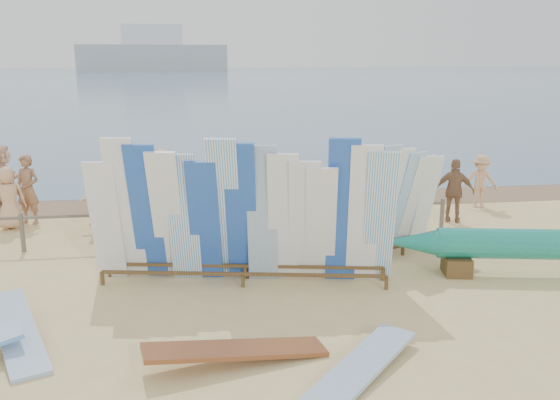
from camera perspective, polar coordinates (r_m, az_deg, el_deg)
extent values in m
plane|color=#DEC480|center=(11.41, -7.44, -8.81)|extent=(160.00, 160.00, 0.00)
cube|color=slate|center=(138.63, -8.33, 11.65)|extent=(320.00, 240.00, 0.02)
cube|color=#83664A|center=(18.28, -7.81, -0.23)|extent=(40.00, 2.60, 0.01)
cube|color=#999EA3|center=(190.94, -12.10, 13.20)|extent=(45.00, 8.00, 8.00)
cube|color=silver|center=(191.05, -12.20, 15.30)|extent=(18.00, 6.00, 6.00)
cube|color=#675B4E|center=(14.01, -7.74, -1.11)|extent=(12.00, 0.06, 0.06)
cube|color=#675B4E|center=(14.65, -23.56, -2.92)|extent=(0.08, 0.08, 0.90)
cube|color=#675B4E|center=(14.24, -15.78, -2.73)|extent=(0.08, 0.08, 0.90)
cube|color=#675B4E|center=(14.10, -7.70, -2.49)|extent=(0.08, 0.08, 0.90)
cube|color=#675B4E|center=(14.25, 0.37, -2.19)|extent=(0.08, 0.08, 0.90)
cube|color=#675B4E|center=(14.67, 8.12, -1.87)|extent=(0.08, 0.08, 0.90)
cube|color=#675B4E|center=(15.34, 15.32, -1.54)|extent=(0.08, 0.08, 0.90)
cube|color=brown|center=(11.49, -3.60, -7.13)|extent=(5.42, 1.07, 0.06)
cube|color=brown|center=(11.93, -3.36, -6.35)|extent=(5.42, 1.07, 0.06)
cube|color=white|center=(11.99, -16.42, -1.99)|extent=(0.68, 0.67, 2.44)
cube|color=white|center=(11.80, -14.64, -0.94)|extent=(0.71, 0.85, 2.91)
cube|color=blue|center=(11.71, -12.74, -1.25)|extent=(0.72, 0.87, 2.79)
cube|color=white|center=(11.63, -10.80, -1.59)|extent=(0.73, 0.94, 2.66)
cube|color=white|center=(11.57, -9.27, -1.75)|extent=(0.68, 0.70, 2.60)
cube|color=blue|center=(11.51, -7.29, -2.10)|extent=(0.70, 0.79, 2.47)
cube|color=white|center=(11.39, -5.33, -1.05)|extent=(0.75, 1.04, 2.92)
cube|color=blue|center=(11.36, -3.75, -1.28)|extent=(0.73, 0.94, 2.83)
cube|color=#7EA0CB|center=(11.34, -1.72, -1.45)|extent=(0.68, 0.69, 2.77)
cube|color=white|center=(11.33, 0.32, -1.81)|extent=(0.71, 0.82, 2.63)
cube|color=white|center=(11.34, 2.35, -2.15)|extent=(0.72, 0.89, 2.50)
cube|color=white|center=(11.36, 3.94, -2.44)|extent=(0.72, 0.90, 2.39)
cube|color=blue|center=(11.31, 6.00, -1.17)|extent=(0.70, 0.81, 2.92)
cube|color=white|center=(11.36, 8.03, -1.46)|extent=(0.70, 0.81, 2.80)
cube|color=white|center=(11.41, 9.59, -1.77)|extent=(0.71, 0.85, 2.68)
cube|color=brown|center=(13.55, 11.75, -4.28)|extent=(1.72, 0.81, 0.06)
cube|color=brown|center=(13.83, 10.57, -3.86)|extent=(1.72, 0.81, 0.06)
cube|color=white|center=(12.90, 8.51, -1.20)|extent=(0.69, 0.71, 2.13)
cube|color=white|center=(13.08, 9.73, -0.11)|extent=(0.75, 0.84, 2.55)
cube|color=white|center=(13.33, 10.86, -0.13)|extent=(0.76, 0.86, 2.44)
cube|color=white|center=(13.58, 11.95, -0.15)|extent=(0.76, 0.87, 2.34)
cube|color=white|center=(13.78, 12.77, -0.21)|extent=(0.77, 0.88, 2.24)
cube|color=white|center=(14.04, 13.79, -0.14)|extent=(0.70, 0.72, 2.18)
cube|color=brown|center=(12.68, 16.63, -6.05)|extent=(0.63, 0.71, 0.38)
cylinder|color=#198B79|center=(13.11, 24.78, -3.91)|extent=(4.62, 1.50, 0.63)
cone|color=#198B79|center=(12.34, 12.54, -3.99)|extent=(1.34, 0.81, 0.58)
cube|color=brown|center=(12.11, 2.42, -4.33)|extent=(0.77, 0.55, 0.04)
cube|color=white|center=(12.04, 2.43, -3.32)|extent=(0.40, 0.04, 0.35)
cube|color=#7EA0CB|center=(10.37, -23.90, -12.30)|extent=(1.57, 2.70, 0.36)
cube|color=#7EA0CB|center=(8.65, 7.43, -16.54)|extent=(2.27, 2.34, 0.21)
cube|color=brown|center=(8.97, -4.18, -15.29)|extent=(2.75, 1.02, 0.39)
cube|color=red|center=(14.88, -7.10, -2.25)|extent=(0.67, 0.65, 0.05)
cube|color=red|center=(14.99, -6.69, -1.11)|extent=(0.50, 0.39, 0.50)
cube|color=red|center=(15.10, -2.39, -1.78)|extent=(0.56, 0.51, 0.05)
cube|color=red|center=(15.27, -2.49, -0.50)|extent=(0.56, 0.17, 0.56)
cube|color=red|center=(14.91, -3.95, -0.98)|extent=(0.62, 0.87, 0.58)
cube|color=red|center=(15.13, -3.82, 0.69)|extent=(0.50, 0.27, 0.37)
imported|color=#8C6042|center=(15.29, -14.51, 0.03)|extent=(1.07, 0.92, 1.71)
imported|color=beige|center=(19.22, -25.06, 2.10)|extent=(1.38, 1.75, 1.85)
imported|color=tan|center=(18.57, 8.14, 2.57)|extent=(1.12, 0.97, 1.65)
imported|color=#8C6042|center=(16.97, -23.11, 0.94)|extent=(0.77, 0.60, 1.86)
imported|color=beige|center=(16.40, -9.66, 1.23)|extent=(0.55, 1.63, 1.74)
imported|color=tan|center=(16.67, -24.64, 0.18)|extent=(0.85, 0.51, 1.63)
imported|color=beige|center=(15.80, -17.52, 0.14)|extent=(0.63, 0.88, 1.65)
imported|color=tan|center=(17.72, -11.21, 2.06)|extent=(0.95, 1.20, 1.73)
imported|color=tan|center=(15.07, -6.07, 0.34)|extent=(0.64, 0.95, 1.78)
imported|color=tan|center=(18.34, 18.74, 1.72)|extent=(1.09, 0.67, 1.57)
imported|color=#8C6042|center=(16.43, 16.47, 0.84)|extent=(1.09, 0.88, 1.72)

